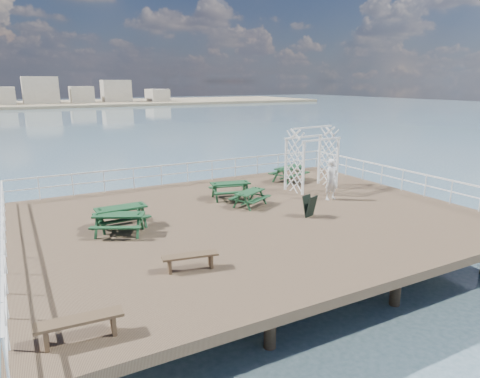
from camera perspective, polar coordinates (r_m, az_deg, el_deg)
name	(u,v)px	position (r m, az deg, el deg)	size (l,w,h in m)	color
ground	(250,219)	(17.62, 1.35, -4.05)	(18.00, 14.00, 0.30)	brown
sea_backdrop	(77,100)	(150.15, -20.94, 11.02)	(300.00, 300.00, 9.20)	#466877
railing	(221,183)	(19.50, -2.58, 0.85)	(17.77, 13.76, 1.10)	silver
picnic_table_a	(121,212)	(16.69, -15.57, -3.02)	(1.90, 1.55, 0.90)	#14371D
picnic_table_b	(230,187)	(19.99, -1.30, 0.27)	(2.07, 1.81, 0.88)	#14371D
picnic_table_c	(289,171)	(23.67, 6.57, 2.42)	(2.27, 2.06, 0.91)	#14371D
picnic_table_d	(119,219)	(15.96, -15.83, -3.93)	(2.22, 2.07, 0.86)	#14371D
picnic_table_e	(250,195)	(18.82, 1.34, -0.83)	(1.98, 1.85, 0.76)	#14371D
flat_bench_near	(190,258)	(12.70, -6.66, -9.17)	(1.67, 0.68, 0.47)	brown
flat_bench_far	(80,324)	(10.06, -20.57, -16.46)	(1.81, 0.54, 0.51)	brown
trellis_arbor	(312,162)	(21.94, 9.55, 3.61)	(2.69, 1.64, 3.18)	silver
sandwich_board	(310,206)	(17.59, 9.27, -2.29)	(0.64, 0.56, 0.89)	black
person	(332,179)	(20.19, 12.13, 1.25)	(0.70, 0.46, 1.91)	white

